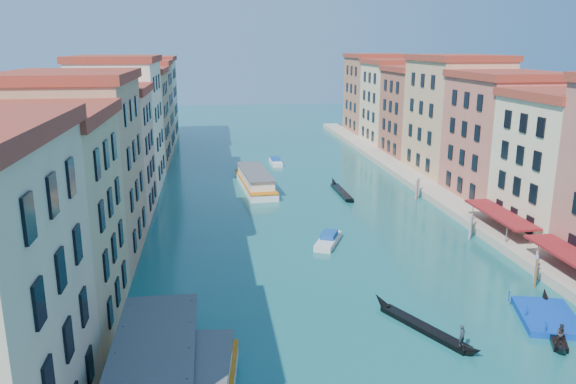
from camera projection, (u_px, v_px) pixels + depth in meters
name	position (u px, v px, depth m)	size (l,w,h in m)	color
left_bank_palazzos	(114.00, 134.00, 83.45)	(12.80, 128.40, 21.00)	#C9B18B
right_bank_palazzos	(469.00, 126.00, 91.24)	(12.80, 128.40, 21.00)	brown
quay	(419.00, 183.00, 92.51)	(4.00, 140.00, 1.00)	#AEA48C
vaporetto_stop	(154.00, 381.00, 36.42)	(5.40, 16.40, 3.65)	#525254
mooring_poles_right	(520.00, 260.00, 57.24)	(1.44, 54.24, 3.20)	brown
vaporetto_far	(255.00, 180.00, 91.42)	(5.67, 18.97, 2.78)	white
gondola_fore	(424.00, 326.00, 45.68)	(6.04, 10.92, 2.35)	black
gondola_right	(553.00, 323.00, 46.06)	(5.51, 10.71, 2.27)	black
gondola_far	(341.00, 191.00, 87.98)	(1.37, 13.11, 1.86)	black
motorboat_mid	(328.00, 240.00, 65.63)	(4.41, 6.51, 1.30)	silver
motorboat_far	(276.00, 162.00, 109.60)	(2.07, 6.23, 1.28)	white
blue_dock	(548.00, 317.00, 47.39)	(6.19, 7.70, 0.56)	#0739AA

